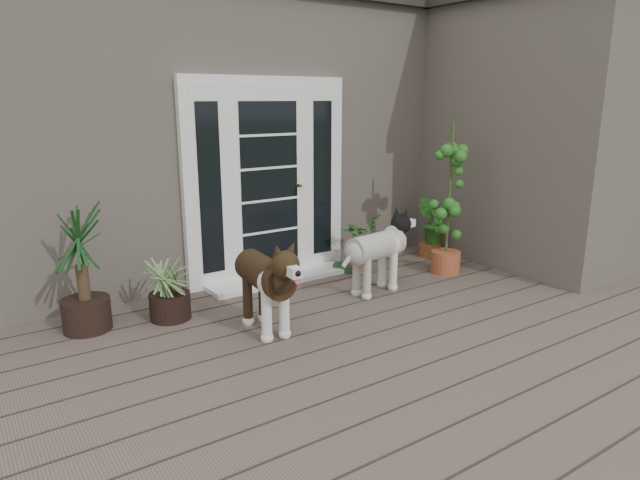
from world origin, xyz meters
TOP-DOWN VIEW (x-y plane):
  - deck at (0.00, 0.40)m, footprint 6.20×4.60m
  - house_main at (0.00, 4.65)m, footprint 7.40×4.00m
  - roof_main at (0.00, 4.65)m, footprint 7.60×4.20m
  - house_wing at (2.90, 1.50)m, footprint 1.60×2.40m
  - door_unit at (-0.20, 2.60)m, footprint 1.90×0.14m
  - door_step at (-0.20, 2.40)m, footprint 1.60×0.40m
  - brindle_dog at (-0.97, 1.30)m, footprint 0.45×0.92m
  - white_dog at (0.42, 1.52)m, footprint 0.90×0.48m
  - spider_plant at (-1.54, 2.02)m, footprint 0.65×0.65m
  - yucca at (-2.22, 2.18)m, footprint 0.76×0.76m
  - herb_a at (0.74, 2.17)m, footprint 0.61×0.61m
  - herb_b at (1.86, 2.18)m, footprint 0.49×0.49m
  - herb_c at (2.26, 2.05)m, footprint 0.48×0.48m
  - sapling at (1.52, 1.60)m, footprint 0.54×0.54m
  - clog_left at (0.58, 2.24)m, footprint 0.27×0.34m
  - clog_right at (-0.04, 2.39)m, footprint 0.31×0.31m

SIDE VIEW (x-z plane):
  - deck at x=0.00m, z-range 0.00..0.12m
  - door_step at x=-0.20m, z-range 0.12..0.17m
  - clog_right at x=-0.04m, z-range 0.12..0.21m
  - clog_left at x=0.58m, z-range 0.12..0.21m
  - herb_b at x=1.86m, z-range 0.12..0.64m
  - herb_c at x=2.26m, z-range 0.12..0.68m
  - herb_a at x=0.74m, z-range 0.12..0.70m
  - spider_plant at x=-1.54m, z-range 0.12..0.76m
  - white_dog at x=0.42m, z-range 0.12..0.83m
  - brindle_dog at x=-0.97m, z-range 0.12..0.86m
  - yucca at x=-2.22m, z-range 0.12..1.22m
  - sapling at x=1.52m, z-range 0.12..1.87m
  - door_unit at x=-0.20m, z-range 0.12..2.27m
  - house_main at x=0.00m, z-range 0.00..3.10m
  - house_wing at x=2.90m, z-range 0.00..3.10m
  - roof_main at x=0.00m, z-range 3.10..3.30m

